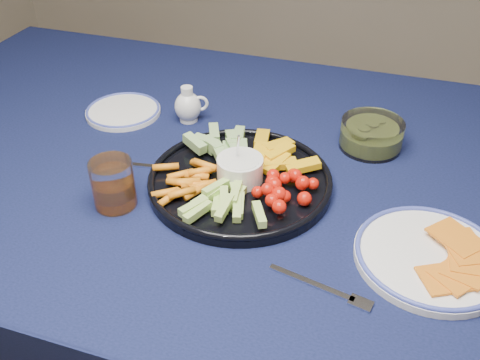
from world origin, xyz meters
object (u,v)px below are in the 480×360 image
(dining_table, at_px, (206,184))
(juice_tumbler, at_px, (114,186))
(creamer_pitcher, at_px, (188,106))
(pickle_bowl, at_px, (371,136))
(crudite_platter, at_px, (239,177))
(cheese_plate, at_px, (431,255))
(side_plate_extra, at_px, (123,111))

(dining_table, distance_m, juice_tumbler, 0.27)
(creamer_pitcher, distance_m, pickle_bowl, 0.42)
(crudite_platter, height_order, pickle_bowl, crudite_platter)
(pickle_bowl, xyz_separation_m, juice_tumbler, (-0.43, -0.35, 0.01))
(crudite_platter, xyz_separation_m, juice_tumbler, (-0.20, -0.13, 0.02))
(pickle_bowl, distance_m, juice_tumbler, 0.56)
(creamer_pitcher, bearing_deg, dining_table, -54.49)
(dining_table, height_order, pickle_bowl, pickle_bowl)
(pickle_bowl, xyz_separation_m, cheese_plate, (0.14, -0.33, -0.02))
(dining_table, xyz_separation_m, pickle_bowl, (0.34, 0.13, 0.12))
(dining_table, bearing_deg, crudite_platter, -39.77)
(dining_table, xyz_separation_m, creamer_pitcher, (-0.08, 0.12, 0.13))
(creamer_pitcher, height_order, pickle_bowl, creamer_pitcher)
(cheese_plate, bearing_deg, side_plate_extra, 158.26)
(creamer_pitcher, height_order, cheese_plate, creamer_pitcher)
(juice_tumbler, xyz_separation_m, side_plate_extra, (-0.16, 0.32, -0.03))
(creamer_pitcher, xyz_separation_m, cheese_plate, (0.56, -0.31, -0.02))
(cheese_plate, distance_m, side_plate_extra, 0.78)
(crudite_platter, relative_size, pickle_bowl, 2.68)
(creamer_pitcher, relative_size, cheese_plate, 0.35)
(juice_tumbler, bearing_deg, cheese_plate, 2.83)
(cheese_plate, distance_m, juice_tumbler, 0.57)
(crudite_platter, height_order, juice_tumbler, crudite_platter)
(dining_table, relative_size, crudite_platter, 4.57)
(pickle_bowl, xyz_separation_m, side_plate_extra, (-0.59, -0.04, -0.02))
(creamer_pitcher, bearing_deg, pickle_bowl, 2.09)
(side_plate_extra, bearing_deg, cheese_plate, -21.74)
(juice_tumbler, distance_m, side_plate_extra, 0.36)
(cheese_plate, bearing_deg, crudite_platter, 164.70)
(juice_tumbler, bearing_deg, creamer_pitcher, 88.55)
(cheese_plate, height_order, juice_tumbler, juice_tumbler)
(creamer_pitcher, bearing_deg, juice_tumbler, -91.45)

